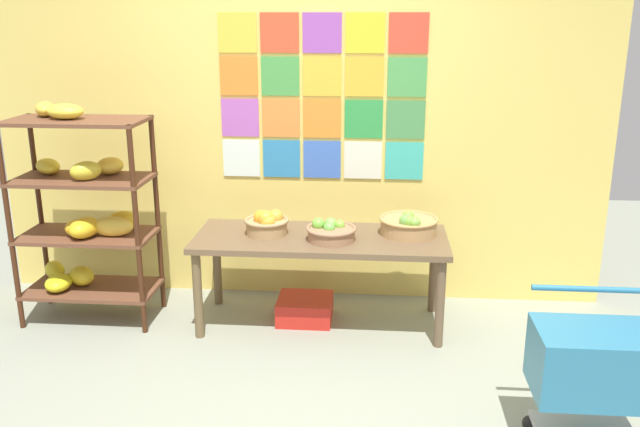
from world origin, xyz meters
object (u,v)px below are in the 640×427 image
(fruit_basket_right, at_px, (409,225))
(fruit_basket_back_left, at_px, (267,223))
(banana_shelf_unit, at_px, (83,209))
(shopping_cart, at_px, (592,368))
(fruit_basket_centre, at_px, (331,232))
(produce_crate_under_table, at_px, (305,309))
(display_table, at_px, (321,246))

(fruit_basket_right, relative_size, fruit_basket_back_left, 1.32)
(banana_shelf_unit, distance_m, shopping_cart, 3.32)
(fruit_basket_centre, xyz_separation_m, produce_crate_under_table, (-0.19, 0.12, -0.61))
(produce_crate_under_table, height_order, shopping_cart, shopping_cart)
(fruit_basket_back_left, bearing_deg, shopping_cart, -36.64)
(fruit_basket_right, bearing_deg, fruit_basket_back_left, -175.46)
(fruit_basket_centre, height_order, shopping_cart, fruit_basket_centre)
(shopping_cart, bearing_deg, fruit_basket_centre, 136.20)
(banana_shelf_unit, distance_m, fruit_basket_centre, 1.70)
(display_table, height_order, fruit_basket_centre, fruit_basket_centre)
(fruit_basket_right, distance_m, fruit_basket_back_left, 0.96)
(fruit_basket_centre, height_order, produce_crate_under_table, fruit_basket_centre)
(fruit_basket_back_left, bearing_deg, fruit_basket_right, 4.54)
(banana_shelf_unit, height_order, fruit_basket_back_left, banana_shelf_unit)
(fruit_basket_back_left, bearing_deg, fruit_basket_centre, -10.93)
(produce_crate_under_table, relative_size, shopping_cart, 0.49)
(produce_crate_under_table, bearing_deg, banana_shelf_unit, -177.44)
(banana_shelf_unit, xyz_separation_m, display_table, (1.63, 0.02, -0.23))
(display_table, bearing_deg, shopping_cart, -42.83)
(fruit_basket_centre, xyz_separation_m, fruit_basket_right, (0.52, 0.16, 0.01))
(fruit_basket_back_left, bearing_deg, produce_crate_under_table, 7.18)
(fruit_basket_right, relative_size, produce_crate_under_table, 1.06)
(fruit_basket_centre, bearing_deg, fruit_basket_right, 17.28)
(fruit_basket_back_left, height_order, produce_crate_under_table, fruit_basket_back_left)
(banana_shelf_unit, bearing_deg, display_table, 0.79)
(fruit_basket_centre, height_order, fruit_basket_back_left, fruit_basket_back_left)
(fruit_basket_right, height_order, fruit_basket_back_left, fruit_basket_back_left)
(shopping_cart, bearing_deg, fruit_basket_back_left, 142.30)
(display_table, distance_m, fruit_basket_centre, 0.16)
(fruit_basket_centre, xyz_separation_m, shopping_cart, (1.34, -1.24, -0.25))
(banana_shelf_unit, bearing_deg, produce_crate_under_table, 2.56)
(fruit_basket_centre, height_order, fruit_basket_right, fruit_basket_right)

